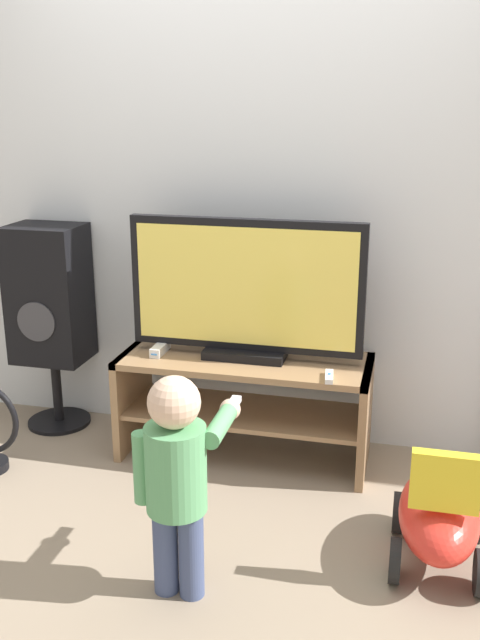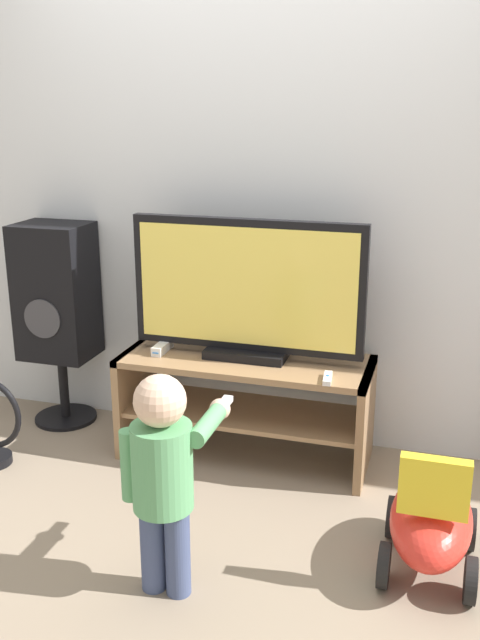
# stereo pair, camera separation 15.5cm
# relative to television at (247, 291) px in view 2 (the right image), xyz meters

# --- Properties ---
(ground_plane) EXTENTS (16.00, 16.00, 0.00)m
(ground_plane) POSITION_rel_television_xyz_m (0.00, -0.25, -0.82)
(ground_plane) COLOR gray
(wall_back) EXTENTS (10.00, 0.06, 2.60)m
(wall_back) POSITION_rel_television_xyz_m (0.00, 0.29, 0.48)
(wall_back) COLOR silver
(wall_back) RESTS_ON ground_plane
(tv_stand) EXTENTS (1.18, 0.45, 0.50)m
(tv_stand) POSITION_rel_television_xyz_m (0.00, -0.02, -0.49)
(tv_stand) COLOR #93704C
(tv_stand) RESTS_ON ground_plane
(television) EXTENTS (1.09, 0.20, 0.65)m
(television) POSITION_rel_television_xyz_m (0.00, 0.00, 0.00)
(television) COLOR black
(television) RESTS_ON tv_stand
(game_console) EXTENTS (0.05, 0.17, 0.04)m
(game_console) POSITION_rel_television_xyz_m (-0.41, -0.05, -0.30)
(game_console) COLOR white
(game_console) RESTS_ON tv_stand
(remote_primary) EXTENTS (0.05, 0.13, 0.03)m
(remote_primary) POSITION_rel_television_xyz_m (0.42, -0.19, -0.31)
(remote_primary) COLOR white
(remote_primary) RESTS_ON tv_stand
(child) EXTENTS (0.31, 0.46, 0.81)m
(child) POSITION_rel_television_xyz_m (0.02, -1.06, -0.34)
(child) COLOR #3F4C72
(child) RESTS_ON ground_plane
(speaker_tower) EXTENTS (0.37, 0.33, 1.07)m
(speaker_tower) POSITION_rel_television_xyz_m (-1.05, 0.09, -0.13)
(speaker_tower) COLOR black
(speaker_tower) RESTS_ON ground_plane
(ride_on_toy) EXTENTS (0.33, 0.58, 0.53)m
(ride_on_toy) POSITION_rel_television_xyz_m (0.89, -0.67, -0.62)
(ride_on_toy) COLOR red
(ride_on_toy) RESTS_ON ground_plane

